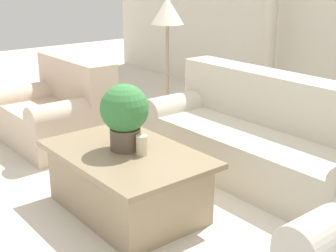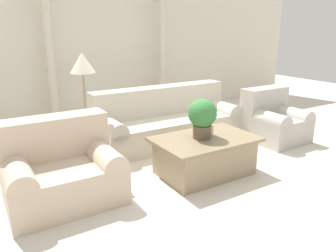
{
  "view_description": "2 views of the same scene",
  "coord_description": "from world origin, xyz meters",
  "px_view_note": "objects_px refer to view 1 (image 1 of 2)",
  "views": [
    {
      "loc": [
        2.61,
        -2.13,
        1.74
      ],
      "look_at": [
        -0.01,
        -0.02,
        0.62
      ],
      "focal_mm": 50.0,
      "sensor_mm": 36.0,
      "label": 1
    },
    {
      "loc": [
        -2.49,
        -3.41,
        1.81
      ],
      "look_at": [
        -0.31,
        0.13,
        0.55
      ],
      "focal_mm": 35.0,
      "sensor_mm": 36.0,
      "label": 2
    }
  ],
  "objects_px": {
    "loveseat": "(59,110)",
    "coffee_table": "(127,181)",
    "sofa_long": "(268,139)",
    "potted_plant": "(125,113)",
    "floor_lamp": "(167,22)"
  },
  "relations": [
    {
      "from": "coffee_table",
      "to": "floor_lamp",
      "type": "bearing_deg",
      "value": 130.68
    },
    {
      "from": "coffee_table",
      "to": "potted_plant",
      "type": "bearing_deg",
      "value": 149.39
    },
    {
      "from": "coffee_table",
      "to": "potted_plant",
      "type": "xyz_separation_m",
      "value": [
        -0.04,
        0.02,
        0.51
      ]
    },
    {
      "from": "potted_plant",
      "to": "floor_lamp",
      "type": "distance_m",
      "value": 1.71
    },
    {
      "from": "sofa_long",
      "to": "coffee_table",
      "type": "height_order",
      "value": "sofa_long"
    },
    {
      "from": "coffee_table",
      "to": "floor_lamp",
      "type": "xyz_separation_m",
      "value": [
        -1.09,
        1.27,
        1.0
      ]
    },
    {
      "from": "sofa_long",
      "to": "potted_plant",
      "type": "height_order",
      "value": "potted_plant"
    },
    {
      "from": "loveseat",
      "to": "potted_plant",
      "type": "distance_m",
      "value": 1.74
    },
    {
      "from": "loveseat",
      "to": "potted_plant",
      "type": "xyz_separation_m",
      "value": [
        1.67,
        -0.28,
        0.41
      ]
    },
    {
      "from": "loveseat",
      "to": "coffee_table",
      "type": "distance_m",
      "value": 1.74
    },
    {
      "from": "sofa_long",
      "to": "floor_lamp",
      "type": "relative_size",
      "value": 1.59
    },
    {
      "from": "sofa_long",
      "to": "floor_lamp",
      "type": "xyz_separation_m",
      "value": [
        -1.34,
        -0.05,
        0.91
      ]
    },
    {
      "from": "sofa_long",
      "to": "coffee_table",
      "type": "bearing_deg",
      "value": -100.49
    },
    {
      "from": "sofa_long",
      "to": "potted_plant",
      "type": "xyz_separation_m",
      "value": [
        -0.28,
        -1.3,
        0.42
      ]
    },
    {
      "from": "loveseat",
      "to": "potted_plant",
      "type": "bearing_deg",
      "value": -9.44
    }
  ]
}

